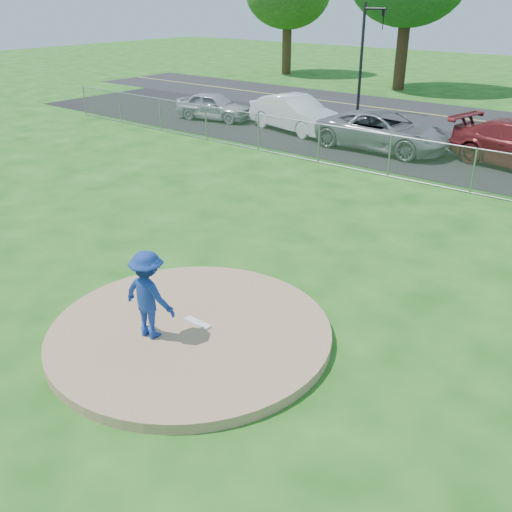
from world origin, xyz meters
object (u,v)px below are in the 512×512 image
at_px(traffic_cone, 364,136).
at_px(traffic_signal_left, 366,48).
at_px(pitcher, 148,295).
at_px(parked_car_silver, 214,106).
at_px(parked_car_white, 295,113).
at_px(parked_car_gray, 383,131).

bearing_deg(traffic_cone, traffic_signal_left, 120.47).
distance_m(traffic_signal_left, traffic_cone, 7.94).
bearing_deg(pitcher, traffic_signal_left, -75.92).
relative_size(traffic_signal_left, pitcher, 3.29).
xyz_separation_m(parked_car_silver, parked_car_white, (4.82, 0.46, 0.14)).
distance_m(traffic_cone, parked_car_gray, 1.13).
relative_size(parked_car_silver, parked_car_gray, 0.72).
distance_m(parked_car_silver, parked_car_white, 4.85).
bearing_deg(parked_car_silver, parked_car_gray, -102.47).
height_order(pitcher, traffic_cone, pitcher).
xyz_separation_m(traffic_cone, parked_car_white, (-3.92, 0.31, 0.44)).
height_order(parked_car_white, parked_car_gray, parked_car_white).
relative_size(pitcher, parked_car_silver, 0.42).
height_order(traffic_signal_left, parked_car_silver, traffic_signal_left).
distance_m(traffic_signal_left, pitcher, 24.23).
xyz_separation_m(pitcher, parked_car_white, (-8.56, 16.58, -0.22)).
distance_m(parked_car_silver, parked_car_gray, 9.77).
bearing_deg(traffic_signal_left, parked_car_white, -91.74).
xyz_separation_m(traffic_cone, parked_car_silver, (-8.74, -0.15, 0.30)).
relative_size(parked_car_silver, parked_car_white, 0.81).
bearing_deg(parked_car_white, parked_car_gray, -83.89).
distance_m(parked_car_white, parked_car_gray, 4.98).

